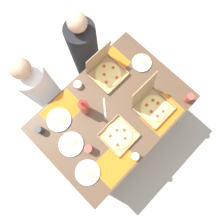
{
  "coord_description": "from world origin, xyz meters",
  "views": [
    {
      "loc": [
        -0.29,
        -0.29,
        2.6
      ],
      "look_at": [
        0.0,
        0.0,
        0.76
      ],
      "focal_mm": 31.71,
      "sensor_mm": 36.0,
      "label": 1
    }
  ],
  "objects_px": {
    "cup_clear_left": "(89,149)",
    "plate_middle": "(71,144)",
    "plate_far_right": "(88,173)",
    "diner_right_seat": "(85,52)",
    "cup_red": "(39,130)",
    "cup_dark": "(189,98)",
    "pizza_box_corner_left": "(152,104)",
    "diner_left_seat": "(42,90)",
    "condiment_bowl": "(78,85)",
    "cup_clear_right": "(135,156)",
    "pizza_box_edge_far": "(106,71)",
    "soda_bottle": "(84,107)",
    "pizza_box_corner_right": "(119,135)",
    "plate_near_left": "(142,63)",
    "plate_far_left": "(59,120)"
  },
  "relations": [
    {
      "from": "cup_clear_left",
      "to": "plate_middle",
      "type": "bearing_deg",
      "value": 118.69
    },
    {
      "from": "soda_bottle",
      "to": "cup_clear_right",
      "type": "bearing_deg",
      "value": -89.1
    },
    {
      "from": "pizza_box_corner_left",
      "to": "diner_right_seat",
      "type": "xyz_separation_m",
      "value": [
        0.02,
        0.99,
        -0.3
      ]
    },
    {
      "from": "cup_dark",
      "to": "diner_right_seat",
      "type": "height_order",
      "value": "diner_right_seat"
    },
    {
      "from": "cup_clear_right",
      "to": "condiment_bowl",
      "type": "height_order",
      "value": "cup_clear_right"
    },
    {
      "from": "cup_red",
      "to": "condiment_bowl",
      "type": "relative_size",
      "value": 1.2
    },
    {
      "from": "cup_red",
      "to": "pizza_box_corner_right",
      "type": "bearing_deg",
      "value": -49.04
    },
    {
      "from": "plate_middle",
      "to": "diner_left_seat",
      "type": "xyz_separation_m",
      "value": [
        0.15,
        0.71,
        -0.24
      ]
    },
    {
      "from": "plate_near_left",
      "to": "plate_far_right",
      "type": "bearing_deg",
      "value": -161.29
    },
    {
      "from": "pizza_box_edge_far",
      "to": "cup_clear_left",
      "type": "distance_m",
      "value": 0.77
    },
    {
      "from": "plate_far_right",
      "to": "cup_red",
      "type": "distance_m",
      "value": 0.59
    },
    {
      "from": "pizza_box_edge_far",
      "to": "cup_clear_right",
      "type": "relative_size",
      "value": 3.19
    },
    {
      "from": "pizza_box_edge_far",
      "to": "pizza_box_corner_right",
      "type": "xyz_separation_m",
      "value": [
        -0.36,
        -0.53,
        -0.04
      ]
    },
    {
      "from": "cup_clear_right",
      "to": "plate_middle",
      "type": "bearing_deg",
      "value": 123.65
    },
    {
      "from": "plate_middle",
      "to": "cup_dark",
      "type": "height_order",
      "value": "cup_dark"
    },
    {
      "from": "plate_far_left",
      "to": "soda_bottle",
      "type": "height_order",
      "value": "soda_bottle"
    },
    {
      "from": "diner_right_seat",
      "to": "diner_left_seat",
      "type": "bearing_deg",
      "value": 180.0
    },
    {
      "from": "pizza_box_corner_right",
      "to": "plate_near_left",
      "type": "relative_size",
      "value": 1.45
    },
    {
      "from": "cup_clear_right",
      "to": "condiment_bowl",
      "type": "xyz_separation_m",
      "value": [
        0.11,
        0.86,
        -0.03
      ]
    },
    {
      "from": "pizza_box_corner_left",
      "to": "diner_left_seat",
      "type": "distance_m",
      "value": 1.2
    },
    {
      "from": "plate_middle",
      "to": "cup_clear_right",
      "type": "bearing_deg",
      "value": -56.35
    },
    {
      "from": "cup_dark",
      "to": "pizza_box_corner_left",
      "type": "bearing_deg",
      "value": 144.79
    },
    {
      "from": "cup_red",
      "to": "condiment_bowl",
      "type": "height_order",
      "value": "cup_red"
    },
    {
      "from": "plate_far_right",
      "to": "diner_right_seat",
      "type": "relative_size",
      "value": 0.2
    },
    {
      "from": "plate_near_left",
      "to": "condiment_bowl",
      "type": "bearing_deg",
      "value": 155.5
    },
    {
      "from": "diner_right_seat",
      "to": "cup_red",
      "type": "bearing_deg",
      "value": -155.78
    },
    {
      "from": "plate_middle",
      "to": "plate_far_right",
      "type": "xyz_separation_m",
      "value": [
        -0.07,
        -0.29,
        0.0
      ]
    },
    {
      "from": "pizza_box_edge_far",
      "to": "soda_bottle",
      "type": "distance_m",
      "value": 0.44
    },
    {
      "from": "pizza_box_corner_left",
      "to": "cup_clear_left",
      "type": "height_order",
      "value": "pizza_box_corner_left"
    },
    {
      "from": "pizza_box_edge_far",
      "to": "cup_dark",
      "type": "distance_m",
      "value": 0.83
    },
    {
      "from": "pizza_box_corner_left",
      "to": "diner_left_seat",
      "type": "relative_size",
      "value": 0.29
    },
    {
      "from": "pizza_box_corner_right",
      "to": "plate_near_left",
      "type": "bearing_deg",
      "value": 26.57
    },
    {
      "from": "pizza_box_corner_left",
      "to": "cup_clear_right",
      "type": "height_order",
      "value": "pizza_box_corner_left"
    },
    {
      "from": "plate_far_right",
      "to": "condiment_bowl",
      "type": "relative_size",
      "value": 2.87
    },
    {
      "from": "plate_far_left",
      "to": "condiment_bowl",
      "type": "distance_m",
      "value": 0.38
    },
    {
      "from": "soda_bottle",
      "to": "diner_right_seat",
      "type": "xyz_separation_m",
      "value": [
        0.49,
        0.57,
        -0.38
      ]
    },
    {
      "from": "cup_dark",
      "to": "cup_red",
      "type": "height_order",
      "value": "cup_dark"
    },
    {
      "from": "pizza_box_edge_far",
      "to": "plate_far_left",
      "type": "distance_m",
      "value": 0.65
    },
    {
      "from": "plate_near_left",
      "to": "condiment_bowl",
      "type": "xyz_separation_m",
      "value": [
        -0.62,
        0.28,
        0.01
      ]
    },
    {
      "from": "soda_bottle",
      "to": "cup_red",
      "type": "height_order",
      "value": "soda_bottle"
    },
    {
      "from": "condiment_bowl",
      "to": "diner_right_seat",
      "type": "xyz_separation_m",
      "value": [
        0.37,
        0.34,
        -0.27
      ]
    },
    {
      "from": "diner_left_seat",
      "to": "cup_red",
      "type": "bearing_deg",
      "value": -123.29
    },
    {
      "from": "cup_dark",
      "to": "cup_clear_right",
      "type": "relative_size",
      "value": 1.0
    },
    {
      "from": "cup_clear_right",
      "to": "plate_far_right",
      "type": "bearing_deg",
      "value": 153.38
    },
    {
      "from": "pizza_box_corner_right",
      "to": "diner_right_seat",
      "type": "xyz_separation_m",
      "value": [
        0.44,
        0.97,
        -0.26
      ]
    },
    {
      "from": "plate_far_right",
      "to": "diner_right_seat",
      "type": "height_order",
      "value": "diner_right_seat"
    },
    {
      "from": "cup_dark",
      "to": "diner_left_seat",
      "type": "distance_m",
      "value": 1.54
    },
    {
      "from": "condiment_bowl",
      "to": "soda_bottle",
      "type": "bearing_deg",
      "value": -116.66
    },
    {
      "from": "soda_bottle",
      "to": "diner_left_seat",
      "type": "distance_m",
      "value": 0.7
    },
    {
      "from": "cup_clear_right",
      "to": "pizza_box_edge_far",
      "type": "bearing_deg",
      "value": 62.41
    }
  ]
}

